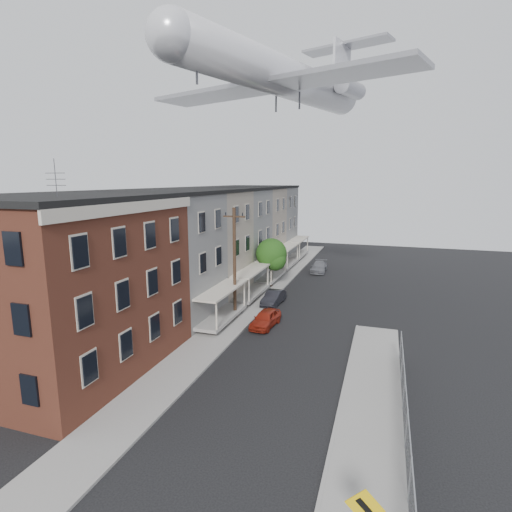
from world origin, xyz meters
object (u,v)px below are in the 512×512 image
Objects in this scene: street_tree at (272,255)px; car_far at (319,267)px; utility_pole at (235,262)px; car_near at (265,319)px; car_mid at (273,298)px; airplane at (285,77)px.

street_tree is 1.22× the size of car_far.
utility_pole reaches higher than car_near.
car_mid is at bearing -72.91° from street_tree.
airplane reaches higher than car_mid.
car_far is (3.47, 8.79, -2.83)m from street_tree.
street_tree is 1.37× the size of car_mid.
car_near is (2.92, -1.08, -4.04)m from utility_pole.
street_tree is 9.87m from car_far.
car_near is 0.88× the size of car_far.
street_tree is (0.33, 9.92, -1.22)m from utility_pole.
airplane is at bearing 82.21° from utility_pole.
car_near is 19.81m from car_far.
utility_pole is at bearing -91.89° from street_tree.
street_tree is 1.39× the size of car_near.
car_near reaches higher than car_far.
car_mid reaches higher than car_far.
car_mid is at bearing 65.95° from utility_pole.
airplane is at bearing 16.14° from street_tree.
utility_pole reaches higher than car_mid.
utility_pole is 2.11× the size of car_far.
airplane is (1.40, 10.23, 16.01)m from utility_pole.
car_mid is 0.12× the size of airplane.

